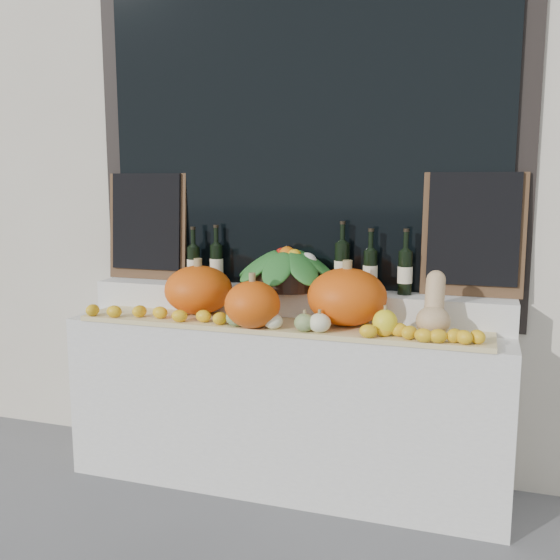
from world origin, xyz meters
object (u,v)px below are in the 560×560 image
object	(u,v)px
pumpkin_right	(347,297)
produce_bowl	(287,268)
pumpkin_left	(198,290)
butternut_squash	(434,310)
wine_bottle_tall	(342,266)

from	to	relation	value
pumpkin_right	produce_bowl	bearing A→B (deg)	153.91
pumpkin_left	produce_bowl	world-z (taller)	produce_bowl
pumpkin_left	butternut_squash	world-z (taller)	butternut_squash
pumpkin_right	wine_bottle_tall	xyz separation A→B (m)	(-0.08, 0.22, 0.12)
pumpkin_left	butternut_squash	size ratio (longest dim) A/B	1.24
pumpkin_left	produce_bowl	xyz separation A→B (m)	(0.45, 0.16, 0.12)
pumpkin_left	wine_bottle_tall	bearing A→B (deg)	15.36
butternut_squash	produce_bowl	size ratio (longest dim) A/B	0.50
pumpkin_right	produce_bowl	world-z (taller)	produce_bowl
butternut_squash	produce_bowl	xyz separation A→B (m)	(-0.79, 0.26, 0.13)
pumpkin_left	pumpkin_right	xyz separation A→B (m)	(0.82, -0.02, 0.01)
pumpkin_left	wine_bottle_tall	size ratio (longest dim) A/B	1.00
pumpkin_left	pumpkin_right	bearing A→B (deg)	-1.19
pumpkin_right	butternut_squash	bearing A→B (deg)	-9.98
produce_bowl	pumpkin_right	bearing A→B (deg)	-26.09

